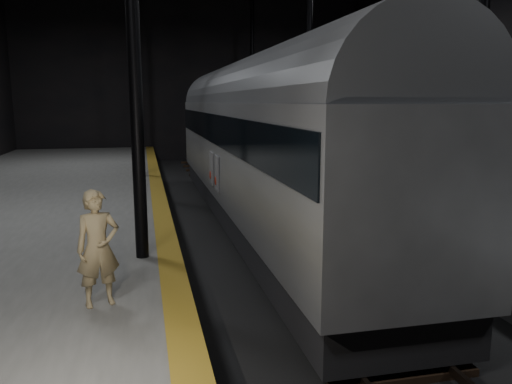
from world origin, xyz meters
name	(u,v)px	position (x,y,z in m)	size (l,w,h in m)	color
ground	(271,240)	(0.00, 0.00, 0.00)	(44.00, 44.00, 0.00)	black
platform_left	(3,239)	(-7.50, 0.00, 0.50)	(9.00, 43.80, 1.00)	#555552
platform_right	(488,213)	(7.50, 0.00, 0.50)	(9.00, 43.80, 1.00)	#555552
tactile_strip	(162,214)	(-3.25, 0.00, 1.00)	(0.50, 43.80, 0.01)	olive
track	(271,238)	(0.00, 0.00, 0.07)	(2.40, 43.00, 0.24)	#3F3328
train	(257,136)	(0.00, 1.89, 3.05)	(3.06, 20.42, 5.46)	#95979C
woman	(98,248)	(-4.45, -6.38, 1.92)	(0.67, 0.44, 1.84)	#9D8960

